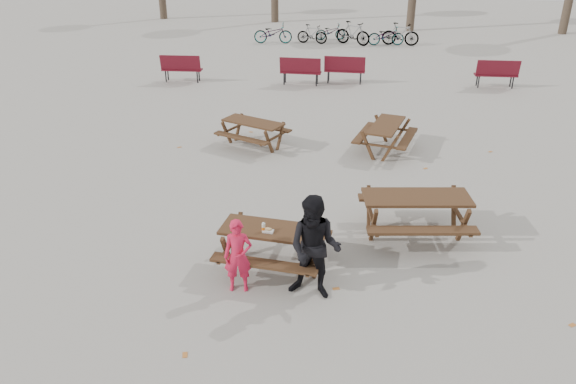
% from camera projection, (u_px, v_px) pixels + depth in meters
% --- Properties ---
extents(ground, '(80.00, 80.00, 0.00)m').
position_uv_depth(ground, '(274.00, 267.00, 9.86)').
color(ground, gray).
rests_on(ground, ground).
extents(main_picnic_table, '(1.80, 1.45, 0.78)m').
position_uv_depth(main_picnic_table, '(274.00, 238.00, 9.60)').
color(main_picnic_table, '#392215').
rests_on(main_picnic_table, ground).
extents(food_tray, '(0.18, 0.11, 0.03)m').
position_uv_depth(food_tray, '(268.00, 231.00, 9.41)').
color(food_tray, white).
rests_on(food_tray, main_picnic_table).
extents(bread_roll, '(0.14, 0.06, 0.05)m').
position_uv_depth(bread_roll, '(268.00, 229.00, 9.39)').
color(bread_roll, tan).
rests_on(bread_roll, food_tray).
extents(soda_bottle, '(0.07, 0.07, 0.17)m').
position_uv_depth(soda_bottle, '(264.00, 228.00, 9.41)').
color(soda_bottle, silver).
rests_on(soda_bottle, main_picnic_table).
extents(child, '(0.53, 0.41, 1.27)m').
position_uv_depth(child, '(238.00, 256.00, 9.01)').
color(child, red).
rests_on(child, ground).
extents(adult, '(0.88, 0.70, 1.76)m').
position_uv_depth(adult, '(315.00, 248.00, 8.76)').
color(adult, black).
rests_on(adult, ground).
extents(picnic_table_east, '(2.33, 2.05, 0.86)m').
position_uv_depth(picnic_table_east, '(415.00, 216.00, 10.65)').
color(picnic_table_east, '#392215').
rests_on(picnic_table_east, ground).
extents(picnic_table_north, '(1.96, 1.75, 0.71)m').
position_uv_depth(picnic_table_north, '(253.00, 134.00, 14.97)').
color(picnic_table_north, '#392215').
rests_on(picnic_table_north, ground).
extents(picnic_table_far, '(1.60, 1.88, 0.74)m').
position_uv_depth(picnic_table_far, '(385.00, 138.00, 14.67)').
color(picnic_table_far, '#392215').
rests_on(picnic_table_far, ground).
extents(park_bench_row, '(12.96, 2.74, 1.03)m').
position_uv_depth(park_bench_row, '(329.00, 70.00, 20.66)').
color(park_bench_row, maroon).
rests_on(park_bench_row, ground).
extents(bicycle_row, '(7.99, 2.64, 1.10)m').
position_uv_depth(bicycle_row, '(342.00, 34.00, 27.44)').
color(bicycle_row, black).
rests_on(bicycle_row, ground).
extents(fallen_leaves, '(11.00, 11.00, 0.01)m').
position_uv_depth(fallen_leaves, '(328.00, 207.00, 11.93)').
color(fallen_leaves, '#BC6C2D').
rests_on(fallen_leaves, ground).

